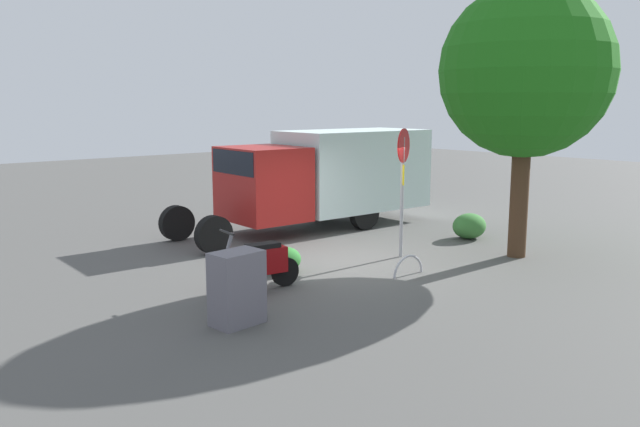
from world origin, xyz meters
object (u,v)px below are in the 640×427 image
(stop_sign, at_px, (403,172))
(box_truck_near, at_px, (326,173))
(motorcycle, at_px, (258,264))
(bike_rack_hoop, at_px, (408,275))
(street_tree, at_px, (526,72))
(utility_cabinet, at_px, (237,288))

(stop_sign, bearing_deg, box_truck_near, -106.13)
(box_truck_near, distance_m, motorcycle, 6.51)
(stop_sign, height_order, bike_rack_hoop, stop_sign)
(box_truck_near, height_order, motorcycle, box_truck_near)
(street_tree, relative_size, bike_rack_hoop, 7.12)
(street_tree, bearing_deg, stop_sign, -40.38)
(motorcycle, xyz_separation_m, street_tree, (-6.06, 1.67, 3.61))
(stop_sign, bearing_deg, bike_rack_hoop, 46.95)
(stop_sign, distance_m, bike_rack_hoop, 2.51)
(motorcycle, height_order, stop_sign, stop_sign)
(utility_cabinet, bearing_deg, bike_rack_hoop, -177.74)
(motorcycle, height_order, utility_cabinet, motorcycle)
(stop_sign, height_order, street_tree, street_tree)
(stop_sign, relative_size, utility_cabinet, 2.47)
(stop_sign, xyz_separation_m, utility_cabinet, (5.37, 1.33, -1.35))
(street_tree, distance_m, bike_rack_hoop, 5.19)
(box_truck_near, height_order, stop_sign, stop_sign)
(motorcycle, distance_m, stop_sign, 4.28)
(stop_sign, height_order, utility_cabinet, stop_sign)
(box_truck_near, bearing_deg, street_tree, 102.05)
(bike_rack_hoop, bearing_deg, street_tree, 169.98)
(bike_rack_hoop, bearing_deg, utility_cabinet, 2.26)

